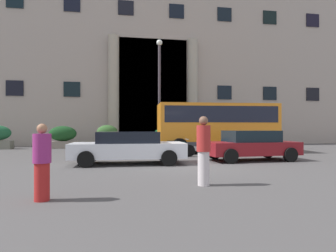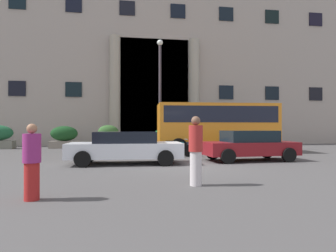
% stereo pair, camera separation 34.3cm
% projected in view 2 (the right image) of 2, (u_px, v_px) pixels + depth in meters
% --- Properties ---
extents(ground_plane, '(80.00, 64.00, 0.12)m').
position_uv_depth(ground_plane, '(187.00, 167.00, 11.58)').
color(ground_plane, '#4C4949').
extents(office_building_facade, '(36.62, 9.68, 20.27)m').
position_uv_depth(office_building_facade, '(148.00, 38.00, 28.90)').
color(office_building_facade, '#A3958B').
rests_on(office_building_facade, ground_plane).
extents(orange_minibus, '(6.95, 3.08, 2.84)m').
position_uv_depth(orange_minibus, '(216.00, 124.00, 17.48)').
color(orange_minibus, orange).
rests_on(orange_minibus, ground_plane).
extents(bus_stop_sign, '(0.44, 0.08, 2.70)m').
position_uv_depth(bus_stop_sign, '(278.00, 125.00, 19.96)').
color(bus_stop_sign, '#9A941A').
rests_on(bus_stop_sign, ground_plane).
extents(hedge_planter_entrance_right, '(1.97, 0.99, 1.57)m').
position_uv_depth(hedge_planter_entrance_right, '(64.00, 137.00, 21.17)').
color(hedge_planter_entrance_right, gray).
rests_on(hedge_planter_entrance_right, ground_plane).
extents(hedge_planter_far_west, '(1.55, 0.99, 1.65)m').
position_uv_depth(hedge_planter_far_west, '(108.00, 137.00, 21.49)').
color(hedge_planter_far_west, '#72675C').
rests_on(hedge_planter_far_west, ground_plane).
extents(hedge_planter_west, '(2.16, 0.88, 1.59)m').
position_uv_depth(hedge_planter_west, '(230.00, 136.00, 23.14)').
color(hedge_planter_west, slate).
rests_on(hedge_planter_west, ground_plane).
extents(hedge_planter_far_east, '(1.77, 0.87, 1.38)m').
position_uv_depth(hedge_planter_far_east, '(165.00, 138.00, 22.33)').
color(hedge_planter_far_east, slate).
rests_on(hedge_planter_far_east, ground_plane).
extents(parked_coupe_end, '(4.17, 2.16, 1.34)m').
position_uv_depth(parked_coupe_end, '(249.00, 145.00, 13.27)').
color(parked_coupe_end, maroon).
rests_on(parked_coupe_end, ground_plane).
extents(parked_sedan_far, '(4.62, 2.17, 1.31)m').
position_uv_depth(parked_sedan_far, '(125.00, 147.00, 12.14)').
color(parked_sedan_far, silver).
rests_on(parked_sedan_far, ground_plane).
extents(scooter_by_planter, '(2.00, 0.55, 0.89)m').
position_uv_depth(scooter_by_planter, '(174.00, 148.00, 14.94)').
color(scooter_by_planter, black).
rests_on(scooter_by_planter, ground_plane).
extents(pedestrian_man_crossing, '(0.36, 0.36, 1.78)m').
position_uv_depth(pedestrian_man_crossing, '(196.00, 150.00, 7.63)').
color(pedestrian_man_crossing, silver).
rests_on(pedestrian_man_crossing, ground_plane).
extents(pedestrian_man_red_shirt, '(0.36, 0.36, 1.57)m').
position_uv_depth(pedestrian_man_red_shirt, '(32.00, 162.00, 6.11)').
color(pedestrian_man_red_shirt, '#AA201F').
rests_on(pedestrian_man_red_shirt, ground_plane).
extents(lamppost_plaza_centre, '(0.40, 0.40, 7.52)m').
position_uv_depth(lamppost_plaza_centre, '(160.00, 85.00, 20.47)').
color(lamppost_plaza_centre, '#3E363D').
rests_on(lamppost_plaza_centre, ground_plane).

